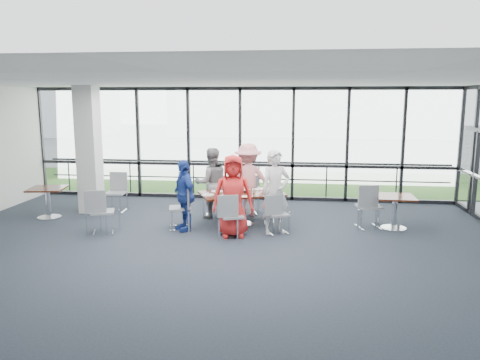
# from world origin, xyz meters

# --- Properties ---
(floor) EXTENTS (12.00, 10.00, 0.02)m
(floor) POSITION_xyz_m (0.00, 0.00, -0.01)
(floor) COLOR #1E252E
(floor) RESTS_ON ground
(ceiling) EXTENTS (12.00, 10.00, 0.04)m
(ceiling) POSITION_xyz_m (0.00, 0.00, 3.20)
(ceiling) COLOR white
(ceiling) RESTS_ON ground
(wall_front) EXTENTS (12.00, 0.10, 3.20)m
(wall_front) POSITION_xyz_m (0.00, -5.00, 1.60)
(wall_front) COLOR silver
(wall_front) RESTS_ON ground
(curtain_wall_back) EXTENTS (12.00, 0.10, 3.20)m
(curtain_wall_back) POSITION_xyz_m (0.00, 5.00, 1.60)
(curtain_wall_back) COLOR white
(curtain_wall_back) RESTS_ON ground
(exit_door) EXTENTS (0.12, 1.60, 2.10)m
(exit_door) POSITION_xyz_m (6.00, 3.75, 1.05)
(exit_door) COLOR black
(exit_door) RESTS_ON ground
(structural_column) EXTENTS (0.50, 0.50, 3.20)m
(structural_column) POSITION_xyz_m (-3.60, 3.00, 1.60)
(structural_column) COLOR silver
(structural_column) RESTS_ON ground
(apron) EXTENTS (80.00, 70.00, 0.02)m
(apron) POSITION_xyz_m (0.00, 10.00, -0.02)
(apron) COLOR gray
(apron) RESTS_ON ground
(grass_strip) EXTENTS (80.00, 5.00, 0.01)m
(grass_strip) POSITION_xyz_m (0.00, 8.00, 0.01)
(grass_strip) COLOR #285721
(grass_strip) RESTS_ON ground
(hangar_main) EXTENTS (24.00, 10.00, 6.00)m
(hangar_main) POSITION_xyz_m (4.00, 32.00, 3.00)
(hangar_main) COLOR white
(hangar_main) RESTS_ON ground
(hangar_aux) EXTENTS (10.00, 6.00, 4.00)m
(hangar_aux) POSITION_xyz_m (-18.00, 28.00, 2.00)
(hangar_aux) COLOR white
(hangar_aux) RESTS_ON ground
(guard_rail) EXTENTS (12.00, 0.06, 0.06)m
(guard_rail) POSITION_xyz_m (0.00, 5.60, 0.50)
(guard_rail) COLOR #2D2D33
(guard_rail) RESTS_ON ground
(main_table) EXTENTS (2.10, 1.66, 0.75)m
(main_table) POSITION_xyz_m (0.37, 2.20, 0.62)
(main_table) COLOR #35150B
(main_table) RESTS_ON ground
(side_table_left) EXTENTS (0.94, 0.94, 0.75)m
(side_table_left) POSITION_xyz_m (-4.37, 2.25, 0.63)
(side_table_left) COLOR #35150B
(side_table_left) RESTS_ON ground
(side_table_right) EXTENTS (0.84, 0.84, 0.75)m
(side_table_right) POSITION_xyz_m (3.79, 2.26, 0.63)
(side_table_right) COLOR #35150B
(side_table_right) RESTS_ON ground
(diner_near_left) EXTENTS (0.93, 0.69, 1.73)m
(diner_near_left) POSITION_xyz_m (0.30, 1.28, 0.87)
(diner_near_left) COLOR red
(diner_near_left) RESTS_ON ground
(diner_near_right) EXTENTS (0.81, 0.74, 1.81)m
(diner_near_right) POSITION_xyz_m (1.17, 1.61, 0.91)
(diner_near_right) COLOR silver
(diner_near_right) RESTS_ON ground
(diner_far_left) EXTENTS (0.96, 0.79, 1.71)m
(diner_far_left) POSITION_xyz_m (-0.44, 2.79, 0.85)
(diner_far_left) COLOR slate
(diner_far_left) RESTS_ON ground
(diner_far_right) EXTENTS (1.29, 0.91, 1.80)m
(diner_far_right) POSITION_xyz_m (0.43, 3.07, 0.90)
(diner_far_right) COLOR #D58183
(diner_far_right) RESTS_ON ground
(diner_end) EXTENTS (0.96, 1.04, 1.58)m
(diner_end) POSITION_xyz_m (-0.83, 1.62, 0.79)
(diner_end) COLOR navy
(diner_end) RESTS_ON ground
(chair_main_nl) EXTENTS (0.57, 0.57, 0.92)m
(chair_main_nl) POSITION_xyz_m (0.30, 1.17, 0.46)
(chair_main_nl) COLOR gray
(chair_main_nl) RESTS_ON ground
(chair_main_nr) EXTENTS (0.55, 0.55, 0.85)m
(chair_main_nr) POSITION_xyz_m (1.23, 1.59, 0.43)
(chair_main_nr) COLOR gray
(chair_main_nr) RESTS_ON ground
(chair_main_fl) EXTENTS (0.54, 0.54, 0.96)m
(chair_main_fl) POSITION_xyz_m (-0.37, 2.88, 0.48)
(chair_main_fl) COLOR gray
(chair_main_fl) RESTS_ON ground
(chair_main_fr) EXTENTS (0.55, 0.55, 0.92)m
(chair_main_fr) POSITION_xyz_m (0.41, 3.24, 0.46)
(chair_main_fr) COLOR gray
(chair_main_fr) RESTS_ON ground
(chair_main_end) EXTENTS (0.56, 0.56, 0.95)m
(chair_main_end) POSITION_xyz_m (-0.95, 1.70, 0.48)
(chair_main_end) COLOR gray
(chair_main_end) RESTS_ON ground
(chair_spare_la) EXTENTS (0.59, 0.59, 0.95)m
(chair_spare_la) POSITION_xyz_m (-2.51, 1.15, 0.48)
(chair_spare_la) COLOR gray
(chair_spare_la) RESTS_ON ground
(chair_spare_lb) EXTENTS (0.50, 0.50, 0.98)m
(chair_spare_lb) POSITION_xyz_m (-2.98, 3.05, 0.49)
(chair_spare_lb) COLOR gray
(chair_spare_lb) RESTS_ON ground
(chair_spare_r) EXTENTS (0.59, 0.59, 0.99)m
(chair_spare_r) POSITION_xyz_m (3.24, 2.26, 0.49)
(chair_spare_r) COLOR gray
(chair_spare_r) RESTS_ON ground
(plate_nl) EXTENTS (0.26, 0.26, 0.01)m
(plate_nl) POSITION_xyz_m (0.04, 1.76, 0.76)
(plate_nl) COLOR white
(plate_nl) RESTS_ON main_table
(plate_nr) EXTENTS (0.25, 0.25, 0.01)m
(plate_nr) POSITION_xyz_m (1.06, 2.13, 0.76)
(plate_nr) COLOR white
(plate_nr) RESTS_ON main_table
(plate_fl) EXTENTS (0.27, 0.27, 0.01)m
(plate_fl) POSITION_xyz_m (-0.21, 2.29, 0.76)
(plate_fl) COLOR white
(plate_fl) RESTS_ON main_table
(plate_fr) EXTENTS (0.24, 0.24, 0.01)m
(plate_fr) POSITION_xyz_m (0.73, 2.66, 0.76)
(plate_fr) COLOR white
(plate_fr) RESTS_ON main_table
(plate_end) EXTENTS (0.28, 0.28, 0.01)m
(plate_end) POSITION_xyz_m (-0.34, 1.84, 0.76)
(plate_end) COLOR white
(plate_end) RESTS_ON main_table
(tumbler_a) EXTENTS (0.06, 0.06, 0.13)m
(tumbler_a) POSITION_xyz_m (0.20, 1.93, 0.81)
(tumbler_a) COLOR white
(tumbler_a) RESTS_ON main_table
(tumbler_b) EXTENTS (0.07, 0.07, 0.13)m
(tumbler_b) POSITION_xyz_m (0.65, 2.14, 0.82)
(tumbler_b) COLOR white
(tumbler_b) RESTS_ON main_table
(tumbler_c) EXTENTS (0.07, 0.07, 0.14)m
(tumbler_c) POSITION_xyz_m (0.34, 2.45, 0.82)
(tumbler_c) COLOR white
(tumbler_c) RESTS_ON main_table
(tumbler_d) EXTENTS (0.06, 0.06, 0.13)m
(tumbler_d) POSITION_xyz_m (-0.13, 1.80, 0.81)
(tumbler_d) COLOR white
(tumbler_d) RESTS_ON main_table
(menu_a) EXTENTS (0.36, 0.28, 0.00)m
(menu_a) POSITION_xyz_m (0.41, 1.80, 0.75)
(menu_a) COLOR white
(menu_a) RESTS_ON main_table
(menu_b) EXTENTS (0.36, 0.30, 0.00)m
(menu_b) POSITION_xyz_m (1.20, 2.26, 0.75)
(menu_b) COLOR white
(menu_b) RESTS_ON main_table
(menu_c) EXTENTS (0.30, 0.34, 0.00)m
(menu_c) POSITION_xyz_m (0.40, 2.59, 0.75)
(menu_c) COLOR white
(menu_c) RESTS_ON main_table
(condiment_caddy) EXTENTS (0.10, 0.07, 0.04)m
(condiment_caddy) POSITION_xyz_m (0.42, 2.25, 0.77)
(condiment_caddy) COLOR black
(condiment_caddy) RESTS_ON main_table
(ketchup_bottle) EXTENTS (0.06, 0.06, 0.18)m
(ketchup_bottle) POSITION_xyz_m (0.40, 2.22, 0.84)
(ketchup_bottle) COLOR maroon
(ketchup_bottle) RESTS_ON main_table
(green_bottle) EXTENTS (0.05, 0.05, 0.20)m
(green_bottle) POSITION_xyz_m (0.47, 2.32, 0.85)
(green_bottle) COLOR #196E30
(green_bottle) RESTS_ON main_table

